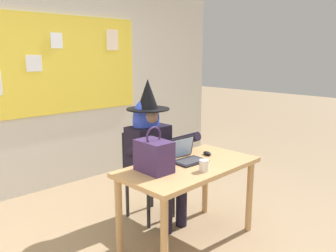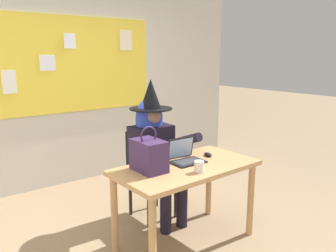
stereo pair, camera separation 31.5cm
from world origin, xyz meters
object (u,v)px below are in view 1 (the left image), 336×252
object	(u,v)px
laptop	(187,156)
person_costumed	(152,144)
computer_mouse	(207,153)
chair_at_desk	(145,169)
handbag	(154,156)
desk_main	(189,176)
coffee_mug	(204,166)

from	to	relation	value
laptop	person_costumed	bearing A→B (deg)	91.13
laptop	computer_mouse	world-z (taller)	laptop
person_costumed	laptop	distance (m)	0.48
chair_at_desk	computer_mouse	distance (m)	0.71
computer_mouse	chair_at_desk	bearing A→B (deg)	127.91
handbag	person_costumed	bearing A→B (deg)	50.67
desk_main	coffee_mug	size ratio (longest dim) A/B	13.52
chair_at_desk	computer_mouse	bearing A→B (deg)	23.22
desk_main	handbag	world-z (taller)	handbag
chair_at_desk	laptop	bearing A→B (deg)	-1.22
person_costumed	handbag	bearing A→B (deg)	-39.45
laptop	handbag	bearing A→B (deg)	-177.08
person_costumed	laptop	bearing A→B (deg)	-0.84
desk_main	chair_at_desk	world-z (taller)	chair_at_desk
desk_main	person_costumed	distance (m)	0.60
laptop	coffee_mug	world-z (taller)	laptop
chair_at_desk	handbag	world-z (taller)	handbag
desk_main	handbag	xyz separation A→B (m)	(-0.34, 0.08, 0.24)
desk_main	chair_at_desk	distance (m)	0.71
computer_mouse	handbag	xyz separation A→B (m)	(-0.67, -0.00, 0.12)
person_costumed	coffee_mug	bearing A→B (deg)	-7.39
person_costumed	laptop	xyz separation A→B (m)	(-0.01, -0.48, -0.01)
person_costumed	coffee_mug	xyz separation A→B (m)	(-0.10, -0.77, -0.01)
person_costumed	desk_main	bearing A→B (deg)	-6.54
chair_at_desk	person_costumed	size ratio (longest dim) A/B	0.62
handbag	laptop	bearing A→B (deg)	1.07
desk_main	handbag	size ratio (longest dim) A/B	3.40
person_costumed	computer_mouse	bearing A→B (deg)	28.84
desk_main	computer_mouse	xyz separation A→B (m)	(0.33, 0.08, 0.12)
chair_at_desk	coffee_mug	size ratio (longest dim) A/B	9.50
chair_at_desk	handbag	xyz separation A→B (m)	(-0.40, -0.61, 0.36)
desk_main	coffee_mug	world-z (taller)	coffee_mug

